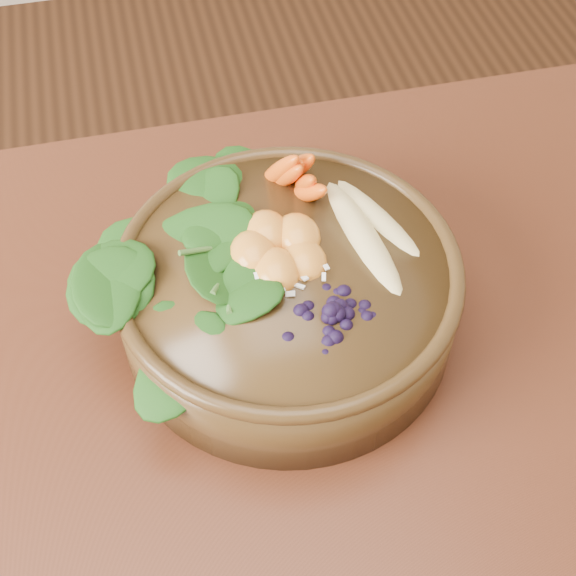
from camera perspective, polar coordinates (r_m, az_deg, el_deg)
The scene contains 7 objects.
stoneware_bowl at distance 0.67m, azimuth 0.00°, elevation -0.53°, with size 0.28×0.28×0.08m, color #473014.
kale_heap at distance 0.65m, azimuth -5.95°, elevation 4.71°, with size 0.18×0.16×0.04m, color #1C4D12, non-canonical shape.
carrot_cluster at distance 0.68m, azimuth 0.53°, elevation 9.58°, with size 0.06×0.06×0.08m, color #F45C14, non-canonical shape.
banana_halves at distance 0.66m, azimuth 5.94°, elevation 5.19°, with size 0.08×0.16×0.03m.
mandarin_cluster at distance 0.64m, azimuth -0.63°, elevation 3.55°, with size 0.08×0.09×0.03m, color orange, non-canonical shape.
blueberry_pile at distance 0.60m, azimuth 3.03°, elevation -0.86°, with size 0.13×0.10×0.04m, color black, non-canonical shape.
coconut_flakes at distance 0.63m, azimuth 1.04°, elevation 0.67°, with size 0.09×0.07×0.01m, color white, non-canonical shape.
Camera 1 is at (0.22, -0.24, 1.32)m, focal length 50.00 mm.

